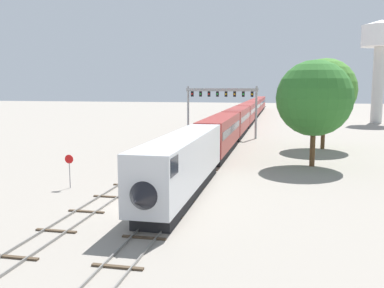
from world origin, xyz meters
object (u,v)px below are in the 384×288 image
at_px(signal_gantry, 222,100).
at_px(trackside_tree_left, 325,90).
at_px(water_tower, 380,44).
at_px(stop_sign, 69,166).
at_px(trackside_tree_mid, 314,98).
at_px(passenger_train, 247,113).

height_order(signal_gantry, trackside_tree_left, trackside_tree_left).
xyz_separation_m(signal_gantry, water_tower, (32.06, 36.90, 11.96)).
distance_m(water_tower, stop_sign, 86.23).
xyz_separation_m(stop_sign, trackside_tree_mid, (20.93, 14.57, 5.48)).
distance_m(water_tower, trackside_tree_mid, 63.97).
bearing_deg(signal_gantry, trackside_tree_mid, -60.41).
xyz_separation_m(signal_gantry, trackside_tree_mid, (13.18, -23.22, 0.93)).
relative_size(water_tower, trackside_tree_mid, 2.09).
bearing_deg(trackside_tree_left, stop_sign, -129.44).
bearing_deg(passenger_train, signal_gantry, -95.07).
xyz_separation_m(passenger_train, signal_gantry, (-2.25, -25.38, 3.81)).
distance_m(signal_gantry, stop_sign, 38.84).
bearing_deg(stop_sign, water_tower, 61.94).
height_order(trackside_tree_left, trackside_tree_mid, trackside_tree_left).
distance_m(signal_gantry, trackside_tree_left, 18.28).
distance_m(trackside_tree_left, trackside_tree_mid, 13.99).
bearing_deg(stop_sign, trackside_tree_left, 50.56).
relative_size(water_tower, stop_sign, 8.30).
xyz_separation_m(stop_sign, trackside_tree_left, (23.31, 28.33, 6.25)).
xyz_separation_m(passenger_train, trackside_tree_left, (13.31, -34.83, 5.51)).
bearing_deg(trackside_tree_mid, passenger_train, 102.68).
relative_size(signal_gantry, trackside_tree_left, 0.97).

